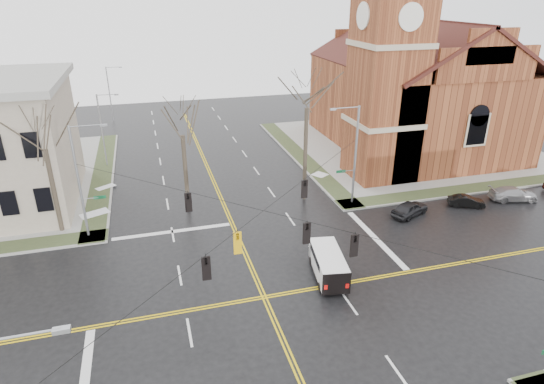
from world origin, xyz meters
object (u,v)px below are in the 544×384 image
object	(u,v)px
church	(411,80)
tree_nw_near	(182,130)
parked_car_c	(513,194)
parked_car_b	(466,201)
tree_ne	(307,101)
streetlight_north_b	(110,92)
signal_pole_nw	(81,179)
streetlight_north_a	(103,128)
signal_pole_ne	(354,153)
cargo_van	(328,262)
tree_nw_far	(44,143)
parked_car_a	(410,208)

from	to	relation	value
church	tree_nw_near	distance (m)	30.06
church	parked_car_c	bearing A→B (deg)	-84.56
parked_car_b	tree_ne	xyz separation A→B (m)	(-13.72, 5.47, 8.80)
streetlight_north_b	tree_nw_near	xyz separation A→B (m)	(7.39, -34.03, 3.03)
signal_pole_nw	streetlight_north_a	size ratio (longest dim) A/B	1.12
signal_pole_ne	parked_car_b	world-z (taller)	signal_pole_ne
cargo_van	parked_car_c	xyz separation A→B (m)	(21.54, 6.79, -0.43)
signal_pole_ne	streetlight_north_a	distance (m)	27.48
signal_pole_nw	parked_car_c	distance (m)	38.09
tree_nw_far	tree_ne	size ratio (longest dim) A/B	0.81
signal_pole_ne	streetlight_north_b	xyz separation A→B (m)	(-21.97, 36.50, -0.48)
signal_pole_nw	signal_pole_ne	bearing A→B (deg)	0.00
parked_car_b	parked_car_a	bearing A→B (deg)	115.77
streetlight_north_b	parked_car_b	xyz separation A→B (m)	(31.87, -39.99, -3.94)
signal_pole_nw	streetlight_north_b	size ratio (longest dim) A/B	1.12
streetlight_north_a	cargo_van	distance (m)	31.12
parked_car_a	tree_ne	distance (m)	12.95
church	streetlight_north_a	size ratio (longest dim) A/B	3.44
signal_pole_nw	tree_nw_far	distance (m)	3.79
signal_pole_nw	streetlight_north_a	world-z (taller)	signal_pole_nw
streetlight_north_a	tree_ne	xyz separation A→B (m)	(18.15, -14.52, 4.86)
parked_car_b	tree_nw_near	bearing A→B (deg)	100.48
cargo_van	parked_car_b	distance (m)	17.75
streetlight_north_a	parked_car_c	world-z (taller)	streetlight_north_a
streetlight_north_b	tree_nw_near	distance (m)	34.95
church	streetlight_north_b	distance (m)	42.53
streetlight_north_b	tree_nw_far	world-z (taller)	tree_nw_far
parked_car_b	tree_nw_far	xyz separation A→B (m)	(-34.87, 4.98, 7.02)
streetlight_north_b	tree_nw_far	size ratio (longest dim) A/B	0.77
signal_pole_nw	parked_car_b	distance (m)	33.02
parked_car_c	tree_ne	distance (m)	21.48
streetlight_north_b	parked_car_c	world-z (taller)	streetlight_north_b
signal_pole_ne	streetlight_north_a	size ratio (longest dim) A/B	1.12
parked_car_a	parked_car_c	world-z (taller)	parked_car_a
parked_car_a	parked_car_b	world-z (taller)	parked_car_a
signal_pole_ne	tree_ne	world-z (taller)	tree_ne
church	signal_pole_ne	xyz separation A→B (m)	(-13.44, -13.28, -3.48)
signal_pole_nw	parked_car_a	world-z (taller)	signal_pole_nw
cargo_van	parked_car_b	world-z (taller)	cargo_van
church	signal_pole_nw	world-z (taller)	church
streetlight_north_a	tree_nw_near	size ratio (longest dim) A/B	0.77
parked_car_b	tree_nw_far	world-z (taller)	tree_nw_far
streetlight_north_b	parked_car_c	bearing A→B (deg)	-47.22
parked_car_c	parked_car_b	bearing A→B (deg)	103.42
signal_pole_nw	tree_nw_far	world-z (taller)	tree_nw_far
tree_nw_near	parked_car_b	bearing A→B (deg)	-13.68
signal_pole_ne	parked_car_b	distance (m)	11.39
signal_pole_nw	streetlight_north_b	xyz separation A→B (m)	(0.67, 36.50, -0.48)
signal_pole_nw	church	bearing A→B (deg)	20.21
tree_nw_far	tree_ne	world-z (taller)	tree_ne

